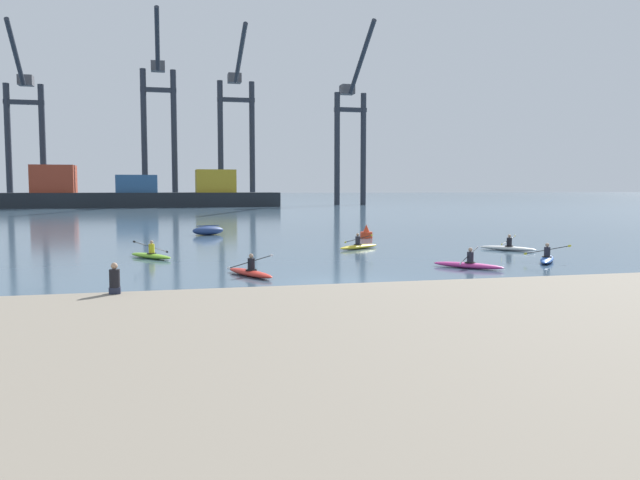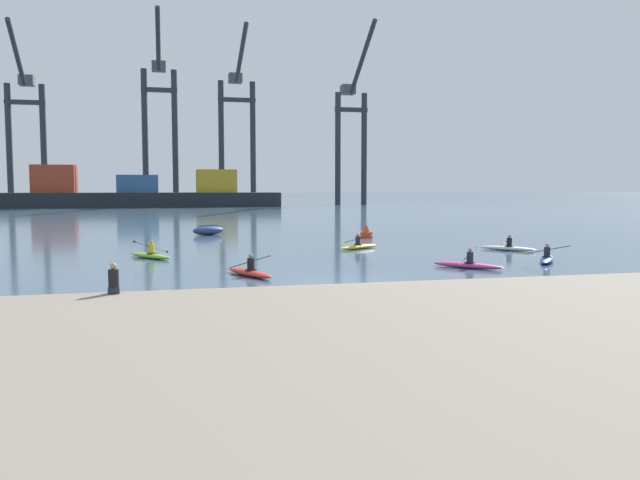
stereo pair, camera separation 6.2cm
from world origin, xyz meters
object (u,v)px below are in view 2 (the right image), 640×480
kayak_magenta (468,264)px  kayak_blue (547,259)px  channel_buoy (367,233)px  kayak_yellow (359,246)px  kayak_white (508,248)px  container_barge (137,194)px  gantry_crane_west_mid (160,116)px  gantry_crane_east (352,125)px  capsized_dinghy (208,231)px  gantry_crane_east_mid (237,120)px  kayak_lime (151,255)px  seated_onlooker (114,280)px  gantry_crane_west (25,122)px  kayak_red (250,272)px

kayak_magenta → kayak_blue: 5.13m
channel_buoy → kayak_yellow: 8.38m
kayak_white → container_barge: bearing=104.9°
gantry_crane_west_mid → kayak_blue: 111.04m
gantry_crane_west_mid → gantry_crane_east: bearing=-7.3°
gantry_crane_east → kayak_blue: gantry_crane_east is taller
gantry_crane_west_mid → kayak_blue: bearing=-80.2°
capsized_dinghy → channel_buoy: 12.48m
kayak_yellow → container_barge: bearing=100.3°
gantry_crane_east_mid → kayak_yellow: bearing=-92.5°
gantry_crane_west_mid → gantry_crane_east_mid: 16.35m
kayak_lime → kayak_blue: bearing=-18.4°
container_barge → seated_onlooker: size_ratio=59.09×
kayak_white → gantry_crane_west: bearing=113.6°
kayak_blue → gantry_crane_east: bearing=78.7°
channel_buoy → kayak_red: size_ratio=0.30×
gantry_crane_east → channel_buoy: 91.25m
gantry_crane_east_mid → kayak_lime: (-16.56, -104.40, -17.77)m
kayak_lime → kayak_red: bearing=-62.4°
channel_buoy → kayak_red: bearing=-121.2°
kayak_red → seated_onlooker: size_ratio=3.77×
container_barge → channel_buoy: bearing=-76.6°
container_barge → capsized_dinghy: 75.13m
container_barge → gantry_crane_west: gantry_crane_west is taller
gantry_crane_west → container_barge: bearing=-32.1°
kayak_lime → kayak_yellow: 12.36m
kayak_blue → seated_onlooker: bearing=-155.6°
kayak_magenta → gantry_crane_east: bearing=76.3°
kayak_magenta → channel_buoy: bearing=87.1°
gantry_crane_west_mid → capsized_dinghy: (3.63, -85.55, -17.90)m
container_barge → kayak_red: bearing=-85.3°
kayak_magenta → kayak_white: bearing=49.2°
capsized_dinghy → kayak_yellow: (8.04, -13.61, -0.18)m
container_barge → kayak_yellow: size_ratio=16.70×
capsized_dinghy → gantry_crane_east_mid: bearing=82.0°
gantry_crane_east → kayak_white: gantry_crane_east is taller
gantry_crane_west → gantry_crane_west_mid: size_ratio=0.91×
kayak_yellow → kayak_white: bearing=-20.5°
gantry_crane_east → seated_onlooker: gantry_crane_east is taller
gantry_crane_west → kayak_red: 116.99m
gantry_crane_east_mid → kayak_blue: gantry_crane_east_mid is taller
gantry_crane_west_mid → kayak_lime: size_ratio=11.96×
gantry_crane_west → capsized_dinghy: 94.27m
gantry_crane_east_mid → seated_onlooker: 122.28m
capsized_dinghy → gantry_crane_west_mid: bearing=92.4°
container_barge → seated_onlooker: container_barge is taller
gantry_crane_west_mid → kayak_lime: (-0.46, -101.55, -18.07)m
seated_onlooker → kayak_blue: bearing=24.4°
kayak_lime → seated_onlooker: 15.50m
container_barge → kayak_blue: (23.17, -97.06, -2.29)m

